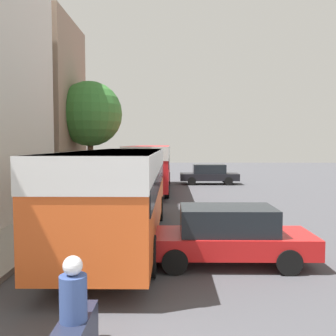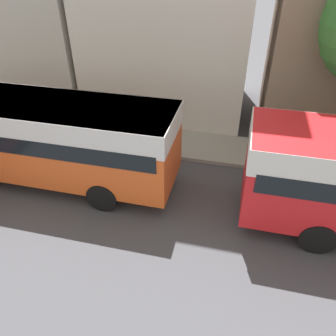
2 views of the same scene
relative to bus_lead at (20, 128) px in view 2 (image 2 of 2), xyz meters
name	(u,v)px [view 2 (image 2 of 2)]	position (x,y,z in m)	size (l,w,h in m)	color
bus_lead	(20,128)	(0.00, 0.00, 0.00)	(2.56, 10.70, 2.96)	#EA5B23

